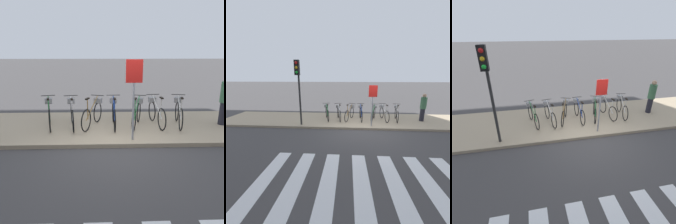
% 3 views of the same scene
% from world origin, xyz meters
% --- Properties ---
extents(ground_plane, '(120.00, 120.00, 0.00)m').
position_xyz_m(ground_plane, '(0.00, 0.00, 0.00)').
color(ground_plane, '#423F3F').
extents(sidewalk, '(17.51, 3.15, 0.12)m').
position_xyz_m(sidewalk, '(0.00, 1.58, 0.06)').
color(sidewalk, tan).
rests_on(sidewalk, ground_plane).
extents(parked_bicycle_0, '(0.56, 1.64, 1.03)m').
position_xyz_m(parked_bicycle_0, '(-2.17, 1.54, 0.57)').
color(parked_bicycle_0, black).
rests_on(parked_bicycle_0, sidewalk).
extents(parked_bicycle_1, '(0.49, 1.66, 1.03)m').
position_xyz_m(parked_bicycle_1, '(-1.42, 1.51, 0.57)').
color(parked_bicycle_1, black).
rests_on(parked_bicycle_1, sidewalk).
extents(parked_bicycle_2, '(0.68, 1.60, 1.03)m').
position_xyz_m(parked_bicycle_2, '(-0.72, 1.54, 0.57)').
color(parked_bicycle_2, black).
rests_on(parked_bicycle_2, sidewalk).
extents(parked_bicycle_3, '(0.46, 1.68, 1.03)m').
position_xyz_m(parked_bicycle_3, '(-0.04, 1.53, 0.57)').
color(parked_bicycle_3, black).
rests_on(parked_bicycle_3, sidewalk).
extents(parked_bicycle_4, '(0.63, 1.62, 1.03)m').
position_xyz_m(parked_bicycle_4, '(0.73, 1.50, 0.57)').
color(parked_bicycle_4, black).
rests_on(parked_bicycle_4, sidewalk).
extents(parked_bicycle_5, '(0.46, 1.68, 1.03)m').
position_xyz_m(parked_bicycle_5, '(1.38, 1.61, 0.57)').
color(parked_bicycle_5, black).
rests_on(parked_bicycle_5, sidewalk).
extents(parked_bicycle_6, '(0.50, 1.66, 1.03)m').
position_xyz_m(parked_bicycle_6, '(2.14, 1.55, 0.57)').
color(parked_bicycle_6, black).
rests_on(parked_bicycle_6, sidewalk).
extents(pedestrian, '(0.34, 0.34, 1.67)m').
position_xyz_m(pedestrian, '(3.65, 1.52, 1.00)').
color(pedestrian, '#23232D').
rests_on(pedestrian, sidewalk).
extents(traffic_light, '(0.24, 0.40, 3.47)m').
position_xyz_m(traffic_light, '(-3.47, 0.24, 2.62)').
color(traffic_light, '#2D2D2D').
rests_on(traffic_light, sidewalk).
extents(sign_post, '(0.44, 0.07, 2.22)m').
position_xyz_m(sign_post, '(0.44, 0.29, 1.63)').
color(sign_post, '#99999E').
rests_on(sign_post, sidewalk).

